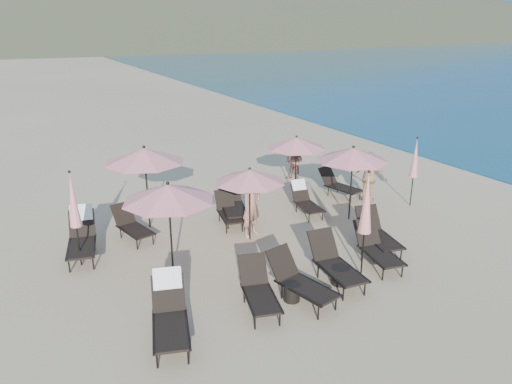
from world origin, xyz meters
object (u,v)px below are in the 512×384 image
lounger_11 (339,184)px  lounger_0 (169,312)px  umbrella_open_2 (353,154)px  lounger_6 (82,235)px  umbrella_open_4 (296,143)px  lounger_8 (228,211)px  lounger_9 (233,203)px  side_table_1 (340,275)px  umbrella_closed_1 (415,158)px  umbrella_closed_2 (73,201)px  umbrella_open_0 (168,193)px  umbrella_open_3 (144,155)px  beachgoer_a (251,205)px  lounger_1 (259,289)px  beachgoer_b (294,160)px  lounger_5 (377,233)px  lounger_2 (300,280)px  lounger_10 (305,199)px  side_table_0 (292,292)px  lounger_4 (377,248)px  beachgoer_c (370,177)px  lounger_7 (132,225)px  umbrella_open_1 (250,176)px  umbrella_closed_0 (366,204)px  lounger_3 (335,262)px

lounger_11 → lounger_0: bearing=-160.9°
lounger_11 → umbrella_open_2: (-1.01, -1.89, 1.66)m
lounger_6 → umbrella_open_4: (7.34, 1.05, 1.41)m
lounger_0 → lounger_8: 5.75m
lounger_9 → side_table_1: size_ratio=4.42×
umbrella_closed_1 → umbrella_closed_2: bearing=175.5°
umbrella_open_0 → umbrella_open_3: 3.11m
lounger_0 → umbrella_open_4: umbrella_open_4 is taller
umbrella_open_3 → umbrella_open_0: bearing=-96.5°
umbrella_closed_1 → beachgoer_a: (-5.83, 0.37, -0.69)m
lounger_1 → umbrella_open_4: bearing=66.1°
side_table_1 → beachgoer_b: beachgoer_b is taller
lounger_0 → umbrella_open_3: (1.24, 5.48, 1.68)m
lounger_5 → lounger_2: bearing=-147.4°
umbrella_closed_2 → side_table_1: 6.71m
lounger_0 → umbrella_open_2: 7.74m
lounger_2 → umbrella_closed_2: 5.81m
lounger_0 → lounger_10: (6.00, 4.23, -0.09)m
umbrella_open_4 → side_table_0: size_ratio=5.39×
beachgoer_a → lounger_1: bearing=-139.3°
lounger_1 → side_table_0: (0.79, -0.11, -0.24)m
beachgoer_b → umbrella_open_4: bearing=-52.2°
umbrella_open_2 → beachgoer_b: 4.39m
lounger_5 → umbrella_open_3: size_ratio=0.73×
lounger_8 → side_table_1: size_ratio=3.66×
beachgoer_a → lounger_0: bearing=-160.1°
lounger_4 → umbrella_open_0: bearing=168.5°
lounger_0 → lounger_4: bearing=21.0°
beachgoer_b → lounger_11: bearing=-10.5°
lounger_8 → beachgoer_c: 5.09m
lounger_0 → side_table_0: bearing=16.1°
lounger_0 → lounger_7: lounger_0 is taller
beachgoer_a → umbrella_open_1: bearing=-151.5°
side_table_0 → beachgoer_b: (4.70, 7.31, 0.58)m
umbrella_closed_0 → umbrella_closed_2: 7.06m
lounger_4 → lounger_9: 4.93m
umbrella_closed_2 → side_table_0: (3.84, -3.96, -1.55)m
beachgoer_c → lounger_8: bearing=45.3°
lounger_4 → lounger_10: size_ratio=1.12×
lounger_3 → umbrella_closed_2: umbrella_closed_2 is taller
lounger_4 → beachgoer_b: 7.13m
lounger_6 → umbrella_closed_1: bearing=5.3°
side_table_1 → beachgoer_b: 7.95m
lounger_10 → beachgoer_b: bearing=71.5°
lounger_5 → lounger_8: bearing=141.6°
lounger_3 → side_table_1: lounger_3 is taller
lounger_11 → umbrella_open_2: 2.71m
lounger_0 → lounger_8: (3.45, 4.59, -0.13)m
umbrella_open_3 → umbrella_closed_1: size_ratio=1.07×
lounger_0 → lounger_3: (4.18, 0.22, -0.06)m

